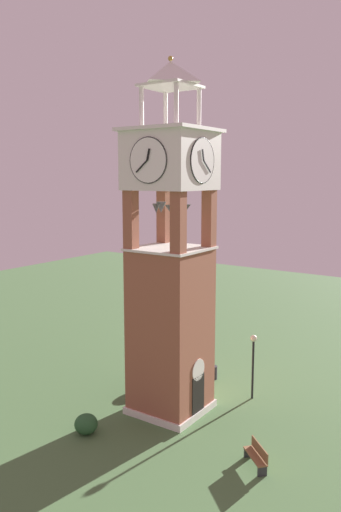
{
  "coord_description": "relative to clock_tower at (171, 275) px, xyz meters",
  "views": [
    {
      "loc": [
        -20.18,
        -13.89,
        11.99
      ],
      "look_at": [
        0.0,
        0.0,
        8.09
      ],
      "focal_mm": 35.24,
      "sensor_mm": 36.0,
      "label": 1
    }
  ],
  "objects": [
    {
      "name": "shrub_left_of_tower",
      "position": [
        3.32,
        2.46,
        -6.77
      ],
      "size": [
        1.12,
        1.12,
        0.75
      ],
      "primitive_type": "ellipsoid",
      "color": "#28562D",
      "rests_on": "ground"
    },
    {
      "name": "clock_tower",
      "position": [
        0.0,
        0.0,
        0.0
      ],
      "size": [
        3.91,
        3.91,
        17.53
      ],
      "color": "#93543D",
      "rests_on": "ground"
    },
    {
      "name": "ground",
      "position": [
        -0.0,
        0.0,
        -7.14
      ],
      "size": [
        80.0,
        80.0,
        0.0
      ],
      "primitive_type": "plane",
      "color": "#476B3D"
    },
    {
      "name": "lamp_post",
      "position": [
        3.65,
        -2.9,
        -4.63
      ],
      "size": [
        0.36,
        0.36,
        3.58
      ],
      "color": "black",
      "rests_on": "ground"
    },
    {
      "name": "trash_bin",
      "position": [
        4.76,
        0.2,
        -6.74
      ],
      "size": [
        0.52,
        0.52,
        0.8
      ],
      "primitive_type": "cylinder",
      "color": "#2D2D33",
      "rests_on": "ground"
    },
    {
      "name": "shrub_behind_bench",
      "position": [
        1.0,
        2.49,
        -6.81
      ],
      "size": [
        1.1,
        1.1,
        0.68
      ],
      "primitive_type": "ellipsoid",
      "color": "#28562D",
      "rests_on": "ground"
    },
    {
      "name": "shrub_near_entry",
      "position": [
        -4.26,
        1.89,
        -6.67
      ],
      "size": [
        1.1,
        1.1,
        0.95
      ],
      "primitive_type": "ellipsoid",
      "color": "#28562D",
      "rests_on": "ground"
    },
    {
      "name": "park_bench",
      "position": [
        -2.19,
        -5.87,
        -6.66
      ],
      "size": [
        1.39,
        1.49,
        0.95
      ],
      "color": "brown",
      "rests_on": "ground"
    }
  ]
}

